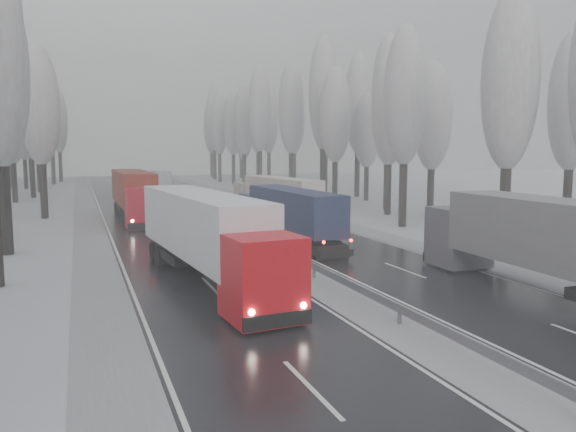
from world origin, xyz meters
TOP-DOWN VIEW (x-y plane):
  - ground at (0.00, 0.00)m, footprint 260.00×260.00m
  - carriageway_right at (5.25, 30.00)m, footprint 7.50×200.00m
  - carriageway_left at (-5.25, 30.00)m, footprint 7.50×200.00m
  - median_slush at (0.00, 30.00)m, footprint 3.00×200.00m
  - shoulder_right at (10.20, 30.00)m, footprint 2.40×200.00m
  - shoulder_left at (-10.20, 30.00)m, footprint 2.40×200.00m
  - median_guardrail at (0.00, 29.99)m, footprint 0.12×200.00m
  - tree_16 at (15.04, 15.67)m, footprint 3.60×3.60m
  - tree_17 at (24.68, 19.67)m, footprint 3.60×3.60m
  - tree_18 at (14.51, 27.03)m, footprint 3.60×3.60m
  - tree_19 at (20.02, 31.03)m, footprint 3.60×3.60m
  - tree_20 at (17.90, 35.17)m, footprint 3.60×3.60m
  - tree_21 at (20.12, 39.17)m, footprint 3.60×3.60m
  - tree_22 at (17.02, 45.60)m, footprint 3.60×3.60m
  - tree_23 at (23.31, 49.60)m, footprint 3.60×3.60m
  - tree_24 at (17.90, 51.02)m, footprint 3.60×3.60m
  - tree_25 at (24.81, 55.02)m, footprint 3.60×3.60m
  - tree_26 at (17.56, 61.27)m, footprint 3.60×3.60m
  - tree_27 at (24.72, 65.27)m, footprint 3.60×3.60m
  - tree_28 at (16.34, 71.95)m, footprint 3.60×3.60m
  - tree_29 at (23.71, 75.95)m, footprint 3.60×3.60m
  - tree_30 at (16.56, 81.70)m, footprint 3.60×3.60m
  - tree_31 at (22.48, 85.70)m, footprint 3.60×3.60m
  - tree_32 at (16.63, 89.21)m, footprint 3.60×3.60m
  - tree_33 at (19.77, 93.21)m, footprint 3.60×3.60m
  - tree_34 at (15.73, 96.32)m, footprint 3.60×3.60m
  - tree_35 at (24.94, 100.32)m, footprint 3.60×3.60m
  - tree_36 at (17.04, 106.16)m, footprint 3.60×3.60m
  - tree_37 at (24.02, 110.16)m, footprint 3.60×3.60m
  - tree_38 at (18.73, 116.73)m, footprint 3.60×3.60m
  - tree_39 at (21.55, 120.73)m, footprint 3.60×3.60m
  - tree_62 at (-13.94, 43.73)m, footprint 3.60×3.60m
  - tree_64 at (-18.26, 52.71)m, footprint 3.60×3.60m
  - tree_66 at (-18.16, 62.35)m, footprint 3.60×3.60m
  - tree_67 at (-19.54, 66.35)m, footprint 3.60×3.60m
  - tree_68 at (-16.58, 69.11)m, footprint 3.60×3.60m
  - tree_70 at (-16.33, 79.19)m, footprint 3.60×3.60m
  - tree_71 at (-21.09, 83.19)m, footprint 3.60×3.60m
  - tree_72 at (-18.93, 88.54)m, footprint 3.60×3.60m
  - tree_73 at (-21.82, 92.54)m, footprint 3.60×3.60m
  - tree_74 at (-15.07, 99.33)m, footprint 3.60×3.60m
  - tree_76 at (-14.05, 108.72)m, footprint 3.60×3.60m
  - tree_77 at (-19.66, 112.72)m, footprint 3.60×3.60m
  - tree_78 at (-17.56, 115.31)m, footprint 3.60×3.60m
  - tree_79 at (-20.33, 119.31)m, footprint 3.60×3.60m
  - truck_grey_tarp at (8.20, 4.92)m, footprint 3.14×16.84m
  - truck_blue_box at (2.63, 22.90)m, footprint 2.64×14.70m
  - truck_cream_box at (7.02, 37.69)m, footprint 4.21×14.88m
  - box_truck_distant at (2.64, 86.66)m, footprint 3.01×7.70m
  - truck_red_white at (-5.24, 12.68)m, footprint 4.10×16.96m
  - truck_red_red at (-6.14, 39.43)m, footprint 2.91×17.34m

SIDE VIEW (x-z plane):
  - ground at x=0.00m, z-range 0.00..0.00m
  - carriageway_right at x=5.25m, z-range 0.00..0.03m
  - carriageway_left at x=-5.25m, z-range 0.00..0.03m
  - median_slush at x=0.00m, z-range 0.00..0.04m
  - shoulder_right at x=10.20m, z-range 0.00..0.04m
  - shoulder_left at x=-10.20m, z-range 0.00..0.04m
  - median_guardrail at x=0.00m, z-range 0.22..0.98m
  - box_truck_distant at x=2.64m, z-range 0.03..2.83m
  - truck_blue_box at x=2.63m, z-range 0.31..4.07m
  - truck_cream_box at x=7.02m, z-range 0.32..4.10m
  - truck_grey_tarp at x=8.20m, z-range 0.36..4.66m
  - truck_red_white at x=-5.24m, z-range 0.36..4.68m
  - truck_red_red at x=-6.14m, z-range 0.37..4.81m
  - tree_23 at x=23.31m, z-range 1.99..15.54m
  - tree_77 at x=-19.66m, z-range 2.10..16.42m
  - tree_33 at x=19.77m, z-range 2.10..16.42m
  - tree_19 at x=20.02m, z-range 2.13..16.70m
  - tree_72 at x=-18.93m, z-range 2.21..17.31m
  - tree_66 at x=-18.16m, z-range 2.22..17.45m
  - tree_64 at x=-18.26m, z-range 2.25..17.67m
  - tree_17 at x=24.68m, z-range 2.27..17.80m
  - tree_20 at x=17.90m, z-range 2.29..18.00m
  - tree_22 at x=17.02m, z-range 2.31..18.17m
  - tree_62 at x=-13.94m, z-range 2.34..18.38m
  - tree_39 at x=21.55m, z-range 2.36..18.54m
  - tree_37 at x=24.02m, z-range 2.38..18.75m
  - tree_16 at x=15.04m, z-range 2.40..18.93m
  - tree_18 at x=14.51m, z-range 2.41..18.99m
  - tree_68 at x=-16.58m, z-range 2.42..19.07m
  - tree_79 at x=-20.33m, z-range 2.48..19.54m
  - tree_70 at x=-16.33m, z-range 2.48..19.57m
  - tree_67 at x=-19.54m, z-range 2.48..19.58m
  - tree_73 at x=-21.82m, z-range 2.50..19.72m
  - tree_32 at x=16.63m, z-range 2.51..19.85m
  - tree_27 at x=24.72m, z-range 2.55..20.17m
  - tree_34 at x=15.73m, z-range 2.55..20.19m
  - tree_30 at x=16.56m, z-range 2.59..20.45m
  - tree_38 at x=18.73m, z-range 2.60..20.58m
  - tree_29 at x=23.71m, z-range 2.62..20.73m
  - tree_35 at x=24.94m, z-range 2.64..20.89m
  - tree_76 at x=-14.05m, z-range 2.68..21.23m
  - tree_31 at x=22.48m, z-range 2.68..21.26m
  - tree_21 at x=20.12m, z-range 2.69..21.31m
  - tree_26 at x=17.56m, z-range 2.71..21.49m
  - tree_25 at x=24.81m, z-range 2.80..22.24m
  - tree_78 at x=-17.56m, z-range 2.81..22.37m
  - tree_71 at x=-21.09m, z-range 2.82..22.43m
  - tree_28 at x=16.34m, z-range 2.82..22.45m
  - tree_74 at x=-15.07m, z-range 2.83..22.52m
  - tree_36 at x=17.04m, z-range 2.91..23.13m
  - tree_24 at x=17.90m, z-range 2.94..23.43m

